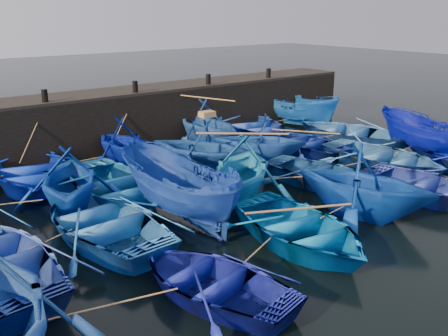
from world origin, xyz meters
TOP-DOWN VIEW (x-y plane):
  - ground at (0.00, 0.00)m, footprint 120.00×120.00m
  - quay_wall at (0.00, 10.50)m, footprint 26.00×2.50m
  - quay_top at (0.00, 10.50)m, footprint 26.00×2.50m
  - bollard_1 at (-4.00, 9.60)m, footprint 0.24×0.24m
  - bollard_2 at (0.00, 9.60)m, footprint 0.24×0.24m
  - bollard_3 at (4.00, 9.60)m, footprint 0.24×0.24m
  - bollard_4 at (8.00, 9.60)m, footprint 0.24×0.24m
  - boat_1 at (-5.48, 7.61)m, footprint 5.13×6.27m
  - boat_2 at (-1.63, 7.72)m, footprint 3.51×3.99m
  - boat_3 at (2.66, 7.90)m, footprint 3.77×4.36m
  - boat_4 at (5.58, 8.12)m, footprint 5.47×6.62m
  - boat_5 at (9.10, 8.27)m, footprint 2.41×5.09m
  - boat_7 at (-5.17, 4.44)m, footprint 4.98×5.27m
  - boat_8 at (-3.75, 4.28)m, footprint 4.14×5.68m
  - boat_9 at (0.12, 4.78)m, footprint 5.21×5.48m
  - boat_10 at (2.90, 4.55)m, footprint 4.99×5.00m
  - boat_11 at (5.61, 4.52)m, footprint 3.49×4.69m
  - boat_12 at (8.54, 4.30)m, footprint 5.03×6.20m
  - boat_14 at (-5.30, 1.81)m, footprint 4.12×5.51m
  - boat_15 at (-2.96, 1.70)m, footprint 2.23×5.28m
  - boat_16 at (-0.38, 1.75)m, footprint 5.71×5.66m
  - boat_17 at (2.88, 1.03)m, footprint 4.10×5.15m
  - boat_18 at (6.20, 0.87)m, footprint 3.90×5.33m
  - boat_19 at (9.27, 1.05)m, footprint 2.53×5.01m
  - boat_21 at (-4.68, -2.40)m, footprint 3.87×4.74m
  - boat_22 at (-1.30, -1.74)m, footprint 4.17×5.39m
  - boat_23 at (1.68, -1.58)m, footprint 4.86×5.24m
  - boat_24 at (4.66, -2.13)m, footprint 3.80×5.06m
  - wooden_crate at (0.42, 4.78)m, footprint 0.56×0.41m
  - mooring_ropes at (0.04, 5.00)m, footprint 18.29×11.94m
  - loose_oars at (1.65, 3.11)m, footprint 9.17×11.71m

SIDE VIEW (x-z plane):
  - ground at x=0.00m, z-range 0.00..0.00m
  - boat_21 at x=-4.68m, z-range 0.00..0.86m
  - boat_11 at x=5.61m, z-range 0.00..0.93m
  - boat_17 at x=2.88m, z-range 0.00..0.96m
  - boat_24 at x=4.66m, z-range 0.00..1.00m
  - boat_22 at x=-1.30m, z-range 0.00..1.03m
  - boat_18 at x=6.20m, z-range 0.00..1.08m
  - boat_14 at x=-5.30m, z-range 0.00..1.09m
  - boat_12 at x=8.54m, z-range 0.00..1.13m
  - boat_1 at x=-5.48m, z-range 0.00..1.14m
  - boat_8 at x=-3.75m, z-range 0.00..1.15m
  - boat_4 at x=5.58m, z-range 0.00..1.19m
  - mooring_ropes at x=0.04m, z-range -0.17..1.93m
  - boat_19 at x=9.27m, z-range 0.00..1.85m
  - boat_5 at x=9.10m, z-range 0.00..1.90m
  - boat_2 at x=-1.63m, z-range 0.00..1.98m
  - boat_10 at x=2.90m, z-range 0.00..2.00m
  - boat_15 at x=-2.96m, z-range 0.00..2.01m
  - boat_7 at x=-5.17m, z-range 0.00..2.19m
  - boat_9 at x=0.12m, z-range 0.00..2.25m
  - boat_23 at x=1.68m, z-range 0.00..2.27m
  - boat_16 at x=-0.38m, z-range 0.00..2.28m
  - boat_3 at x=2.66m, z-range 0.00..2.28m
  - quay_wall at x=0.00m, z-range 0.00..2.50m
  - loose_oars at x=1.65m, z-range 0.96..2.36m
  - wooden_crate at x=0.42m, z-range 2.25..2.46m
  - quay_top at x=0.00m, z-range 2.50..2.62m
  - bollard_1 at x=-4.00m, z-range 2.62..3.12m
  - bollard_2 at x=0.00m, z-range 2.62..3.12m
  - bollard_3 at x=4.00m, z-range 2.62..3.12m
  - bollard_4 at x=8.00m, z-range 2.62..3.12m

